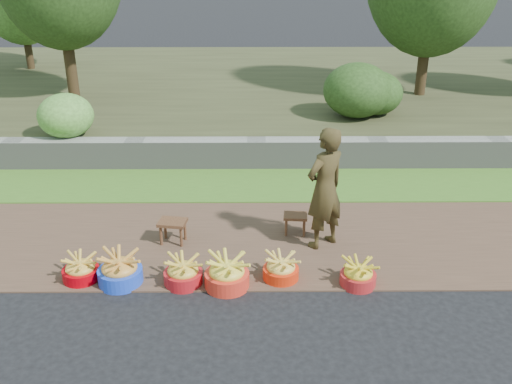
{
  "coord_description": "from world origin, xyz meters",
  "views": [
    {
      "loc": [
        -0.08,
        -5.8,
        3.93
      ],
      "look_at": [
        -0.03,
        1.3,
        0.75
      ],
      "focal_mm": 40.0,
      "sensor_mm": 36.0,
      "label": 1
    }
  ],
  "objects_px": {
    "stool_right": "(295,219)",
    "basin_b": "(120,270)",
    "basin_c": "(183,272)",
    "basin_f": "(358,274)",
    "basin_d": "(227,274)",
    "basin_e": "(281,269)",
    "stool_left": "(173,225)",
    "basin_a": "(81,270)",
    "vendor_woman": "(325,189)"
  },
  "relations": [
    {
      "from": "basin_e",
      "to": "vendor_woman",
      "type": "relative_size",
      "value": 0.27
    },
    {
      "from": "basin_f",
      "to": "vendor_woman",
      "type": "relative_size",
      "value": 0.26
    },
    {
      "from": "basin_a",
      "to": "basin_e",
      "type": "xyz_separation_m",
      "value": [
        2.5,
        0.0,
        -0.0
      ]
    },
    {
      "from": "basin_e",
      "to": "basin_c",
      "type": "bearing_deg",
      "value": -175.61
    },
    {
      "from": "vendor_woman",
      "to": "basin_d",
      "type": "bearing_deg",
      "value": 0.62
    },
    {
      "from": "basin_c",
      "to": "stool_right",
      "type": "height_order",
      "value": "basin_c"
    },
    {
      "from": "basin_b",
      "to": "basin_e",
      "type": "height_order",
      "value": "basin_b"
    },
    {
      "from": "basin_c",
      "to": "stool_left",
      "type": "height_order",
      "value": "basin_c"
    },
    {
      "from": "stool_right",
      "to": "basin_b",
      "type": "bearing_deg",
      "value": -150.95
    },
    {
      "from": "stool_left",
      "to": "stool_right",
      "type": "height_order",
      "value": "stool_left"
    },
    {
      "from": "basin_b",
      "to": "basin_d",
      "type": "relative_size",
      "value": 1.01
    },
    {
      "from": "basin_e",
      "to": "stool_left",
      "type": "relative_size",
      "value": 1.08
    },
    {
      "from": "basin_e",
      "to": "vendor_woman",
      "type": "xyz_separation_m",
      "value": [
        0.61,
        0.85,
        0.72
      ]
    },
    {
      "from": "stool_right",
      "to": "basin_c",
      "type": "bearing_deg",
      "value": -139.12
    },
    {
      "from": "basin_e",
      "to": "basin_b",
      "type": "bearing_deg",
      "value": -177.97
    },
    {
      "from": "basin_f",
      "to": "vendor_woman",
      "type": "bearing_deg",
      "value": 108.54
    },
    {
      "from": "stool_right",
      "to": "vendor_woman",
      "type": "distance_m",
      "value": 0.78
    },
    {
      "from": "basin_e",
      "to": "vendor_woman",
      "type": "height_order",
      "value": "vendor_woman"
    },
    {
      "from": "basin_e",
      "to": "basin_f",
      "type": "distance_m",
      "value": 0.95
    },
    {
      "from": "basin_d",
      "to": "basin_e",
      "type": "height_order",
      "value": "basin_d"
    },
    {
      "from": "vendor_woman",
      "to": "basin_b",
      "type": "bearing_deg",
      "value": -18.18
    },
    {
      "from": "basin_b",
      "to": "stool_right",
      "type": "bearing_deg",
      "value": 29.05
    },
    {
      "from": "basin_f",
      "to": "stool_right",
      "type": "distance_m",
      "value": 1.49
    },
    {
      "from": "basin_d",
      "to": "basin_e",
      "type": "relative_size",
      "value": 1.22
    },
    {
      "from": "stool_left",
      "to": "basin_a",
      "type": "bearing_deg",
      "value": -137.92
    },
    {
      "from": "basin_a",
      "to": "stool_right",
      "type": "xyz_separation_m",
      "value": [
        2.76,
        1.19,
        0.1
      ]
    },
    {
      "from": "basin_b",
      "to": "basin_f",
      "type": "distance_m",
      "value": 2.94
    },
    {
      "from": "basin_f",
      "to": "basin_e",
      "type": "bearing_deg",
      "value": 171.88
    },
    {
      "from": "basin_a",
      "to": "basin_d",
      "type": "xyz_separation_m",
      "value": [
        1.83,
        -0.15,
        0.03
      ]
    },
    {
      "from": "basin_d",
      "to": "stool_right",
      "type": "xyz_separation_m",
      "value": [
        0.93,
        1.34,
        0.07
      ]
    },
    {
      "from": "basin_a",
      "to": "basin_f",
      "type": "distance_m",
      "value": 3.44
    },
    {
      "from": "basin_a",
      "to": "basin_b",
      "type": "relative_size",
      "value": 0.82
    },
    {
      "from": "basin_d",
      "to": "basin_e",
      "type": "distance_m",
      "value": 0.69
    },
    {
      "from": "basin_d",
      "to": "basin_f",
      "type": "xyz_separation_m",
      "value": [
        1.61,
        0.03,
        -0.03
      ]
    },
    {
      "from": "basin_f",
      "to": "vendor_woman",
      "type": "height_order",
      "value": "vendor_woman"
    },
    {
      "from": "basin_a",
      "to": "stool_left",
      "type": "bearing_deg",
      "value": 42.08
    },
    {
      "from": "basin_c",
      "to": "vendor_woman",
      "type": "relative_size",
      "value": 0.28
    },
    {
      "from": "basin_c",
      "to": "basin_d",
      "type": "relative_size",
      "value": 0.88
    },
    {
      "from": "basin_d",
      "to": "stool_right",
      "type": "distance_m",
      "value": 1.63
    },
    {
      "from": "basin_a",
      "to": "basin_c",
      "type": "relative_size",
      "value": 0.95
    },
    {
      "from": "basin_d",
      "to": "stool_left",
      "type": "distance_m",
      "value": 1.35
    },
    {
      "from": "basin_a",
      "to": "basin_d",
      "type": "distance_m",
      "value": 1.83
    },
    {
      "from": "basin_a",
      "to": "basin_e",
      "type": "bearing_deg",
      "value": 0.11
    },
    {
      "from": "basin_f",
      "to": "basin_d",
      "type": "bearing_deg",
      "value": -179.11
    },
    {
      "from": "basin_c",
      "to": "stool_left",
      "type": "relative_size",
      "value": 1.15
    },
    {
      "from": "basin_e",
      "to": "stool_right",
      "type": "bearing_deg",
      "value": 77.54
    },
    {
      "from": "basin_c",
      "to": "basin_f",
      "type": "height_order",
      "value": "basin_c"
    },
    {
      "from": "basin_e",
      "to": "stool_right",
      "type": "distance_m",
      "value": 1.21
    },
    {
      "from": "stool_left",
      "to": "basin_c",
      "type": "bearing_deg",
      "value": -76.19
    },
    {
      "from": "basin_f",
      "to": "stool_left",
      "type": "distance_m",
      "value": 2.63
    }
  ]
}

